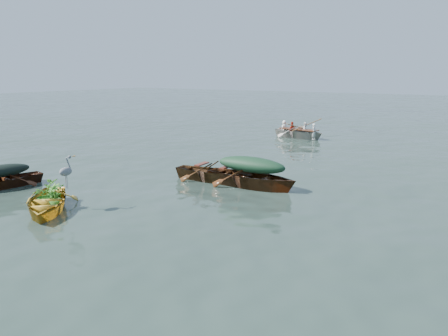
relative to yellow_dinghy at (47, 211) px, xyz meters
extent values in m
plane|color=#2C3E36|center=(2.33, 3.87, 0.00)|extent=(140.00, 140.00, 0.00)
imported|color=#C48426|center=(0.00, 0.00, 0.00)|extent=(3.43, 3.40, 0.92)
imported|color=#462110|center=(-3.44, 0.74, 0.00)|extent=(1.80, 3.56, 0.83)
imported|color=#512713|center=(3.42, 5.30, 0.00)|extent=(4.47, 1.41, 1.05)
imported|color=#4F2E13|center=(1.93, 5.29, 0.00)|extent=(4.18, 1.56, 0.94)
imported|color=beige|center=(0.22, 16.42, 0.00)|extent=(4.39, 1.88, 1.01)
ellipsoid|color=black|center=(-3.44, 0.74, 0.62)|extent=(0.99, 1.96, 0.40)
ellipsoid|color=#173921|center=(3.42, 5.30, 0.78)|extent=(2.46, 0.78, 0.52)
imported|color=#31751E|center=(-0.37, 0.40, 0.76)|extent=(1.13, 1.13, 0.60)
imported|color=silver|center=(0.22, 16.42, 0.89)|extent=(3.11, 1.57, 0.76)
camera|label=1|loc=(10.35, -6.92, 3.73)|focal=35.00mm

